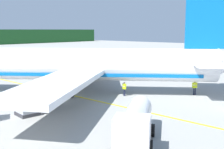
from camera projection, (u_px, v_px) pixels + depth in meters
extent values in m
cube|color=#999993|center=(27.00, 67.00, 60.48)|extent=(240.00, 320.00, 0.20)
cylinder|color=white|center=(62.00, 64.00, 34.71)|extent=(24.69, 31.05, 3.80)
cube|color=white|center=(59.00, 84.00, 25.65)|extent=(16.19, 12.35, 0.50)
cylinder|color=slate|center=(49.00, 90.00, 28.68)|extent=(3.68, 3.88, 2.20)
cube|color=white|center=(91.00, 61.00, 43.66)|extent=(14.98, 14.42, 0.50)
cylinder|color=slate|center=(75.00, 72.00, 41.29)|extent=(3.68, 3.88, 2.20)
cube|color=#0C66B2|center=(205.00, 20.00, 32.61)|extent=(2.93, 3.73, 6.50)
cube|color=white|center=(203.00, 62.00, 33.33)|extent=(10.23, 8.81, 0.24)
cube|color=#0C66B2|center=(63.00, 73.00, 34.87)|extent=(22.37, 28.06, 0.36)
cylinder|color=black|center=(70.00, 93.00, 32.48)|extent=(0.94, 1.09, 1.10)
cylinder|color=gray|center=(70.00, 86.00, 32.36)|extent=(0.20, 0.20, 0.50)
cylinder|color=black|center=(79.00, 84.00, 37.60)|extent=(0.94, 1.09, 1.10)
cylinder|color=gray|center=(79.00, 78.00, 37.48)|extent=(0.20, 0.20, 0.50)
cube|color=silver|center=(132.00, 131.00, 17.51)|extent=(2.67, 2.81, 1.80)
cube|color=#192333|center=(130.00, 130.00, 16.63)|extent=(1.02, 1.63, 0.94)
cylinder|color=silver|center=(137.00, 115.00, 20.75)|extent=(4.89, 3.92, 1.80)
cube|color=#262628|center=(136.00, 133.00, 20.03)|extent=(6.51, 4.75, 0.16)
cylinder|color=black|center=(150.00, 147.00, 17.76)|extent=(0.92, 0.70, 0.90)
cylinder|color=black|center=(115.00, 144.00, 18.17)|extent=(0.92, 0.70, 0.90)
cylinder|color=black|center=(153.00, 130.00, 20.71)|extent=(0.92, 0.70, 0.90)
cylinder|color=black|center=(122.00, 128.00, 21.11)|extent=(0.92, 0.70, 0.90)
cube|color=#333338|center=(28.00, 113.00, 25.91)|extent=(1.95, 1.95, 0.30)
cube|color=#B2B7C1|center=(27.00, 104.00, 25.78)|extent=(1.73, 1.73, 1.47)
cube|color=#B2B7C1|center=(30.00, 99.00, 25.29)|extent=(1.64, 0.81, 0.57)
cylinder|color=#191E33|center=(195.00, 91.00, 33.92)|extent=(0.14, 0.14, 0.84)
cylinder|color=#191E33|center=(194.00, 91.00, 33.91)|extent=(0.14, 0.14, 0.84)
cube|color=#CCE519|center=(195.00, 85.00, 33.80)|extent=(0.47, 0.46, 0.63)
cube|color=silver|center=(195.00, 85.00, 33.80)|extent=(0.49, 0.47, 0.06)
sphere|color=tan|center=(195.00, 82.00, 33.74)|extent=(0.23, 0.23, 0.23)
cylinder|color=#CCE519|center=(197.00, 85.00, 33.82)|extent=(0.09, 0.09, 0.60)
cylinder|color=#CCE519|center=(192.00, 85.00, 33.77)|extent=(0.09, 0.09, 0.60)
cylinder|color=#191E33|center=(125.00, 93.00, 33.35)|extent=(0.14, 0.14, 0.80)
cylinder|color=#191E33|center=(124.00, 92.00, 33.50)|extent=(0.14, 0.14, 0.80)
cube|color=#CCE519|center=(124.00, 86.00, 33.32)|extent=(0.31, 0.48, 0.60)
cube|color=silver|center=(124.00, 86.00, 33.32)|extent=(0.32, 0.49, 0.06)
sphere|color=tan|center=(124.00, 83.00, 33.26)|extent=(0.22, 0.22, 0.22)
cylinder|color=#CCE519|center=(126.00, 87.00, 33.10)|extent=(0.09, 0.09, 0.57)
cylinder|color=#CCE519|center=(123.00, 86.00, 33.53)|extent=(0.09, 0.09, 0.57)
cube|color=yellow|center=(90.00, 99.00, 31.76)|extent=(0.30, 60.00, 0.01)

